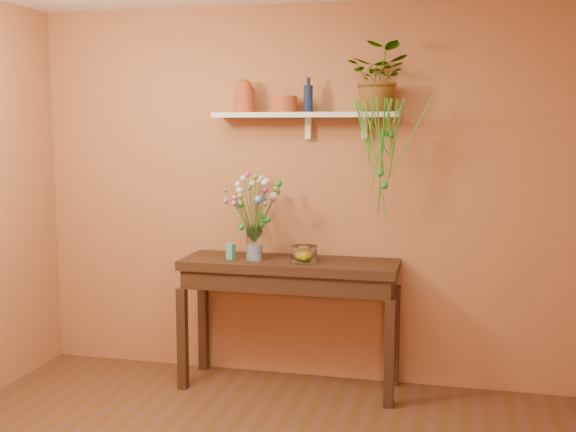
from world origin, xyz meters
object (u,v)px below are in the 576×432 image
glass_vase (254,245)px  blue_bottle (308,98)px  bouquet (255,199)px  glass_bowl (304,255)px  sideboard (290,279)px  terracotta_jug (244,97)px  spider_plant (380,78)px

glass_vase → blue_bottle: bearing=25.0°
bouquet → glass_bowl: size_ratio=2.72×
glass_bowl → sideboard: bearing=160.3°
glass_vase → bouquet: 0.32m
sideboard → terracotta_jug: 1.32m
terracotta_jug → blue_bottle: blue_bottle is taller
sideboard → spider_plant: size_ratio=3.33×
terracotta_jug → blue_bottle: bearing=-0.5°
spider_plant → terracotta_jug: bearing=178.9°
spider_plant → glass_bowl: 1.30m
terracotta_jug → bouquet: bearing=-54.2°
spider_plant → glass_vase: bearing=-170.0°
bouquet → terracotta_jug: bearing=125.8°
glass_bowl → terracotta_jug: bearing=161.0°
blue_bottle → bouquet: bearing=-154.1°
bouquet → sideboard: bearing=11.5°
spider_plant → glass_bowl: bearing=-163.7°
sideboard → glass_vase: 0.34m
bouquet → glass_vase: bearing=162.1°
terracotta_jug → glass_bowl: (0.47, -0.16, -1.08)m
glass_vase → sideboard: bearing=10.5°
glass_bowl → glass_vase: bearing=-179.1°
blue_bottle → glass_bowl: bearing=-88.0°
glass_vase → glass_bowl: 0.36m
spider_plant → glass_bowl: (-0.49, -0.14, -1.20)m
glass_bowl → spider_plant: bearing=16.3°
sideboard → spider_plant: 1.51m
glass_vase → glass_bowl: (0.35, 0.01, -0.05)m
sideboard → blue_bottle: blue_bottle is taller
blue_bottle → glass_bowl: blue_bottle is taller
terracotta_jug → glass_vase: terracotta_jug is taller
glass_vase → bouquet: size_ratio=0.47×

